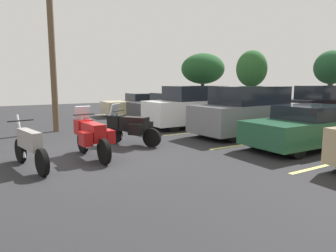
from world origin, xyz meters
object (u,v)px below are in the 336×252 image
Objects in this scene: car_grey at (247,111)px; car_far_black at (320,104)px; car_champagne at (143,104)px; car_green at (308,127)px; car_white at (193,107)px; motorcycle_second at (30,146)px; motorcycle_third at (130,126)px; car_charcoal at (169,106)px; utility_pole at (50,14)px; motorcycle_touring at (91,134)px.

car_grey is 1.06× the size of car_far_black.
car_champagne reaches higher than car_green.
car_white reaches higher than car_champagne.
car_far_black is at bearing 96.98° from motorcycle_second.
car_charcoal reaches higher than motorcycle_third.
motorcycle_third is at bearing -60.85° from car_white.
car_charcoal reaches higher than car_champagne.
car_white is 7.28m from utility_pole.
motorcycle_touring is at bearing -58.33° from motorcycle_third.
car_green is at bearing -0.33° from car_charcoal.
car_far_black is 14.03m from utility_pole.
motorcycle_touring is 10.99m from car_champagne.
motorcycle_second is at bearing -104.05° from car_green.
car_charcoal is (-5.46, 4.80, 0.09)m from motorcycle_third.
car_champagne is at bearing 146.41° from motorcycle_touring.
car_charcoal reaches higher than car_green.
car_grey is (0.51, 4.84, 0.30)m from motorcycle_third.
utility_pole is at bearing -57.30° from car_champagne.
car_charcoal is 0.93× the size of car_grey.
motorcycle_second is 8.32m from car_white.
car_white is (-3.66, 7.46, 0.39)m from motorcycle_second.
car_far_black is (-3.77, 6.60, 0.27)m from car_green.
utility_pole reaches higher than car_green.
car_charcoal reaches higher than motorcycle_second.
car_white is 1.03× the size of car_green.
motorcycle_second is at bearing -39.11° from car_champagne.
motorcycle_touring is 1.02× the size of motorcycle_second.
motorcycle_second is 1.23× the size of motorcycle_third.
car_white is at bearing 119.15° from motorcycle_third.
car_champagne is (-8.16, 4.47, 0.04)m from motorcycle_third.
car_white reaches higher than car_far_black.
motorcycle_second is 14.68m from car_far_black.
motorcycle_third is at bearing 20.13° from utility_pole.
motorcycle_third is 0.40× the size of car_far_black.
motorcycle_touring reaches higher than car_green.
car_green is (2.76, -0.09, -0.28)m from car_grey.
car_grey is at bearing 83.97° from motorcycle_third.
car_far_black is 0.47× the size of utility_pole.
car_white is at bearing -174.97° from car_green.
car_charcoal is at bearing 100.49° from utility_pole.
car_charcoal reaches higher than motorcycle_touring.
car_charcoal is at bearing 138.69° from motorcycle_third.
car_far_black reaches higher than car_green.
car_far_black reaches higher than motorcycle_third.
car_grey is at bearing 178.14° from car_green.
car_charcoal is 1.00× the size of car_green.
motorcycle_second is 0.49× the size of car_white.
utility_pole is at bearing -126.79° from car_grey.
motorcycle_touring is 0.51× the size of car_green.
car_far_black is at bearing 75.22° from car_white.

